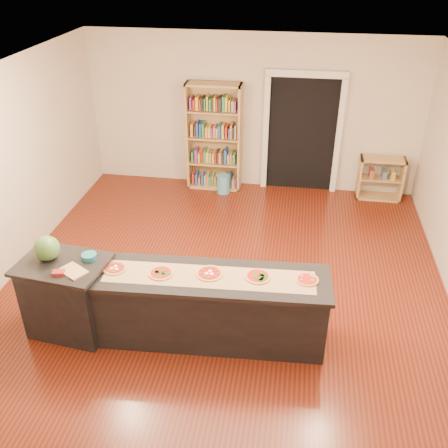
% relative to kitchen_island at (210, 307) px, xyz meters
% --- Properties ---
extents(room, '(6.00, 7.00, 2.80)m').
position_rel_kitchen_island_xyz_m(room, '(0.01, 0.79, 0.95)').
color(room, beige).
rests_on(room, ground).
extents(doorway, '(1.40, 0.09, 2.21)m').
position_rel_kitchen_island_xyz_m(doorway, '(0.91, 4.25, 0.75)').
color(doorway, black).
rests_on(doorway, room).
extents(kitchen_island, '(2.71, 0.73, 0.90)m').
position_rel_kitchen_island_xyz_m(kitchen_island, '(0.00, 0.00, 0.00)').
color(kitchen_island, black).
rests_on(kitchen_island, ground).
extents(side_counter, '(0.98, 0.72, 0.97)m').
position_rel_kitchen_island_xyz_m(side_counter, '(-1.68, -0.12, 0.04)').
color(side_counter, black).
rests_on(side_counter, ground).
extents(bookshelf, '(0.99, 0.35, 1.97)m').
position_rel_kitchen_island_xyz_m(bookshelf, '(-0.66, 4.06, 0.53)').
color(bookshelf, tan).
rests_on(bookshelf, ground).
extents(low_shelf, '(0.78, 0.33, 0.78)m').
position_rel_kitchen_island_xyz_m(low_shelf, '(2.37, 4.07, -0.06)').
color(low_shelf, tan).
rests_on(low_shelf, ground).
extents(waste_bin, '(0.24, 0.24, 0.35)m').
position_rel_kitchen_island_xyz_m(waste_bin, '(-0.46, 3.84, -0.28)').
color(waste_bin, '#5293B8').
rests_on(waste_bin, ground).
extents(kraft_paper, '(2.38, 0.56, 0.00)m').
position_rel_kitchen_island_xyz_m(kraft_paper, '(0.00, -0.01, 0.45)').
color(kraft_paper, '#9F7E52').
rests_on(kraft_paper, kitchen_island).
extents(watermelon, '(0.29, 0.29, 0.29)m').
position_rel_kitchen_island_xyz_m(watermelon, '(-1.85, -0.06, 0.67)').
color(watermelon, '#144214').
rests_on(watermelon, side_counter).
extents(cutting_board, '(0.37, 0.33, 0.02)m').
position_rel_kitchen_island_xyz_m(cutting_board, '(-1.47, -0.26, 0.53)').
color(cutting_board, tan).
rests_on(cutting_board, side_counter).
extents(package_red, '(0.14, 0.12, 0.05)m').
position_rel_kitchen_island_xyz_m(package_red, '(-1.61, -0.33, 0.55)').
color(package_red, maroon).
rests_on(package_red, side_counter).
extents(package_teal, '(0.17, 0.17, 0.07)m').
position_rel_kitchen_island_xyz_m(package_teal, '(-1.39, 0.01, 0.56)').
color(package_teal, '#195966').
rests_on(package_teal, side_counter).
extents(pizza_a, '(0.28, 0.28, 0.02)m').
position_rel_kitchen_island_xyz_m(pizza_a, '(-1.08, -0.04, 0.46)').
color(pizza_a, tan).
rests_on(pizza_a, kitchen_island).
extents(pizza_b, '(0.27, 0.27, 0.02)m').
position_rel_kitchen_island_xyz_m(pizza_b, '(-0.54, -0.04, 0.46)').
color(pizza_b, tan).
rests_on(pizza_b, kitchen_island).
extents(pizza_c, '(0.31, 0.31, 0.02)m').
position_rel_kitchen_island_xyz_m(pizza_c, '(-0.00, 0.04, 0.46)').
color(pizza_c, tan).
rests_on(pizza_c, kitchen_island).
extents(pizza_d, '(0.31, 0.31, 0.02)m').
position_rel_kitchen_island_xyz_m(pizza_d, '(0.54, 0.07, 0.46)').
color(pizza_d, tan).
rests_on(pizza_d, kitchen_island).
extents(pizza_e, '(0.27, 0.27, 0.02)m').
position_rel_kitchen_island_xyz_m(pizza_e, '(1.08, 0.09, 0.46)').
color(pizza_e, tan).
rests_on(pizza_e, kitchen_island).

